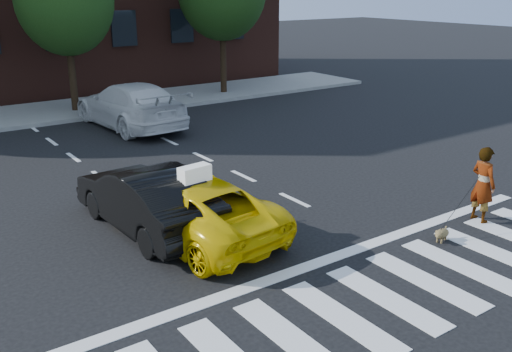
# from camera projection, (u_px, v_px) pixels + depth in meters

# --- Properties ---
(ground) EXTENTS (120.00, 120.00, 0.00)m
(ground) POSITION_uv_depth(u_px,v_px,m) (386.00, 298.00, 9.45)
(ground) COLOR black
(ground) RESTS_ON ground
(crosswalk) EXTENTS (13.00, 2.40, 0.01)m
(crosswalk) POSITION_uv_depth(u_px,v_px,m) (386.00, 298.00, 9.45)
(crosswalk) COLOR silver
(crosswalk) RESTS_ON ground
(stop_line) EXTENTS (12.00, 0.30, 0.01)m
(stop_line) POSITION_uv_depth(u_px,v_px,m) (322.00, 261.00, 10.69)
(stop_line) COLOR silver
(stop_line) RESTS_ON ground
(sidewalk_far) EXTENTS (30.00, 4.00, 0.15)m
(sidewalk_far) POSITION_uv_depth(u_px,v_px,m) (60.00, 111.00, 22.98)
(sidewalk_far) COLOR slate
(sidewalk_far) RESTS_ON ground
(taxi) EXTENTS (2.56, 4.66, 1.24)m
(taxi) POSITION_uv_depth(u_px,v_px,m) (191.00, 207.00, 11.63)
(taxi) COLOR #E1BB04
(taxi) RESTS_ON ground
(black_sedan) EXTENTS (1.68, 4.25, 1.38)m
(black_sedan) POSITION_uv_depth(u_px,v_px,m) (146.00, 198.00, 11.93)
(black_sedan) COLOR black
(black_sedan) RESTS_ON ground
(white_suv) EXTENTS (2.56, 5.66, 1.61)m
(white_suv) POSITION_uv_depth(u_px,v_px,m) (130.00, 105.00, 20.50)
(white_suv) COLOR silver
(white_suv) RESTS_ON ground
(woman) EXTENTS (0.49, 0.67, 1.68)m
(woman) POSITION_uv_depth(u_px,v_px,m) (483.00, 184.00, 12.29)
(woman) COLOR #999999
(woman) RESTS_ON ground
(dog) EXTENTS (0.50, 0.29, 0.29)m
(dog) POSITION_uv_depth(u_px,v_px,m) (441.00, 234.00, 11.47)
(dog) COLOR olive
(dog) RESTS_ON ground
(taxi_sign) EXTENTS (0.68, 0.35, 0.32)m
(taxi_sign) POSITION_uv_depth(u_px,v_px,m) (195.00, 174.00, 11.23)
(taxi_sign) COLOR white
(taxi_sign) RESTS_ON taxi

